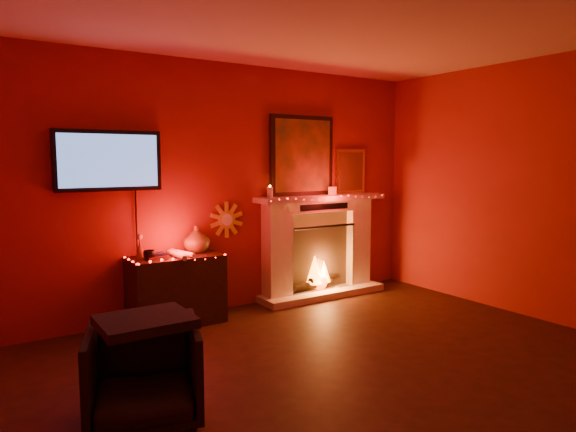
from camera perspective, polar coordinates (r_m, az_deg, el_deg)
name	(u,v)px	position (r m, az deg, el deg)	size (l,w,h in m)	color
room	(391,204)	(3.65, 11.39, 1.29)	(5.00, 5.00, 5.00)	black
fireplace	(318,237)	(6.27, 3.37, -2.30)	(1.72, 0.40, 2.18)	silver
tv	(109,161)	(5.20, -19.29, 5.80)	(1.00, 0.07, 1.24)	black
sunburst_clock	(227,220)	(5.69, -6.84, -0.41)	(0.40, 0.03, 0.40)	yellow
console_table	(177,286)	(5.34, -12.19, -7.59)	(0.92, 0.53, 0.98)	black
armchair	(144,373)	(3.50, -15.69, -16.46)	(0.68, 0.70, 0.64)	black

